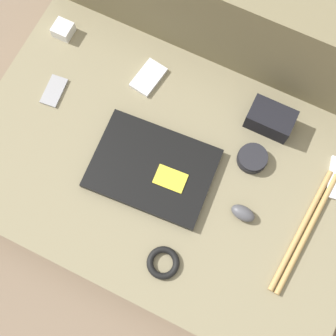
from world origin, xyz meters
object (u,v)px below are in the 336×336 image
phone_small (149,77)px  camera_pouch (270,119)px  laptop (153,169)px  speaker_puck (252,158)px  computer_mouse (243,213)px  phone_black (54,91)px  charger_brick (63,30)px

phone_small → camera_pouch: camera_pouch is taller
laptop → speaker_puck: size_ratio=4.11×
speaker_puck → phone_small: (-0.39, 0.10, -0.01)m
computer_mouse → phone_black: (-0.68, 0.10, -0.01)m
computer_mouse → speaker_puck: 0.17m
phone_small → computer_mouse: bearing=-23.0°
camera_pouch → charger_brick: 0.71m
laptop → computer_mouse: computer_mouse is taller
laptop → phone_black: bearing=162.5°
laptop → phone_small: size_ratio=3.01×
camera_pouch → phone_small: bearing=-176.7°
computer_mouse → speaker_puck: computer_mouse is taller
speaker_puck → camera_pouch: camera_pouch is taller
phone_small → camera_pouch: size_ratio=0.91×
computer_mouse → phone_small: (-0.43, 0.27, -0.01)m
computer_mouse → charger_brick: bearing=162.2°
laptop → phone_small: bearing=115.0°
computer_mouse → phone_black: size_ratio=0.70×
phone_black → phone_small: (0.24, 0.17, 0.00)m
phone_black → laptop: bearing=-19.6°
phone_black → speaker_puck: bearing=-0.6°
computer_mouse → camera_pouch: size_ratio=0.55×
computer_mouse → phone_small: size_ratio=0.60×
laptop → speaker_puck: 0.29m
speaker_puck → phone_small: size_ratio=0.73×
phone_small → camera_pouch: 0.40m
computer_mouse → phone_small: 0.51m
charger_brick → phone_small: bearing=-4.6°
computer_mouse → laptop: bearing=-177.9°
laptop → phone_small: (-0.14, 0.26, -0.01)m
computer_mouse → speaker_puck: bearing=107.3°
computer_mouse → phone_black: bearing=175.1°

